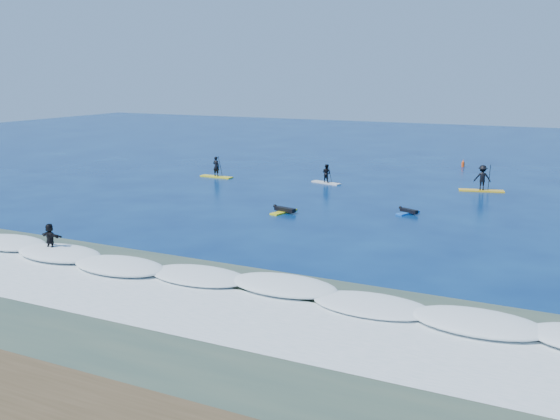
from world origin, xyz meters
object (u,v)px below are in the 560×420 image
at_px(prone_paddler_near, 284,210).
at_px(wave_surfer, 50,239).
at_px(sup_paddler_left, 216,170).
at_px(sup_paddler_right, 482,179).
at_px(prone_paddler_far, 408,212).
at_px(sup_paddler_center, 326,175).
at_px(marker_buoy, 463,164).

relative_size(prone_paddler_near, wave_surfer, 1.07).
xyz_separation_m(sup_paddler_left, sup_paddler_right, (21.79, 3.40, 0.26)).
distance_m(sup_paddler_left, prone_paddler_far, 19.91).
height_order(sup_paddler_left, prone_paddler_near, sup_paddler_left).
height_order(sup_paddler_center, wave_surfer, wave_surfer).
relative_size(prone_paddler_near, prone_paddler_far, 1.20).
distance_m(sup_paddler_left, marker_buoy, 23.97).
relative_size(sup_paddler_center, sup_paddler_right, 0.78).
xyz_separation_m(sup_paddler_center, prone_paddler_far, (8.97, -8.10, -0.55)).
distance_m(sup_paddler_right, wave_surfer, 31.99).
distance_m(sup_paddler_left, prone_paddler_near, 15.16).
relative_size(sup_paddler_right, wave_surfer, 1.64).
height_order(wave_surfer, marker_buoy, wave_surfer).
relative_size(prone_paddler_far, wave_surfer, 0.89).
relative_size(sup_paddler_left, prone_paddler_near, 1.34).
xyz_separation_m(sup_paddler_left, sup_paddler_center, (9.76, 1.35, 0.03)).
xyz_separation_m(sup_paddler_right, wave_surfer, (-16.59, -27.35, -0.07)).
xyz_separation_m(sup_paddler_left, marker_buoy, (18.22, 15.57, -0.34)).
distance_m(sup_paddler_center, sup_paddler_right, 12.21).
height_order(prone_paddler_far, marker_buoy, marker_buoy).
distance_m(prone_paddler_near, prone_paddler_far, 8.05).
distance_m(sup_paddler_right, prone_paddler_near, 17.01).
xyz_separation_m(prone_paddler_far, marker_buoy, (-0.50, 22.31, 0.18)).
bearing_deg(prone_paddler_near, prone_paddler_far, -52.67).
bearing_deg(sup_paddler_right, prone_paddler_near, -141.15).
relative_size(sup_paddler_center, prone_paddler_near, 1.19).
bearing_deg(marker_buoy, sup_paddler_left, -139.50).
xyz_separation_m(sup_paddler_center, wave_surfer, (-4.56, -25.30, 0.17)).
bearing_deg(sup_paddler_center, sup_paddler_right, 24.80).
relative_size(wave_surfer, marker_buoy, 2.92).
relative_size(sup_paddler_center, wave_surfer, 1.28).
relative_size(sup_paddler_right, prone_paddler_far, 1.84).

